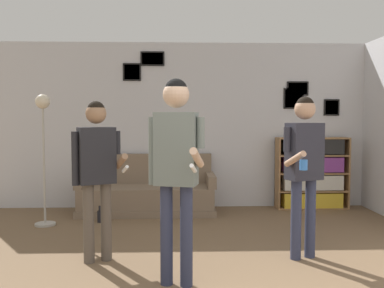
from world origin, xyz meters
name	(u,v)px	position (x,y,z in m)	size (l,w,h in m)	color
wall_back	(204,125)	(0.01, 4.69, 1.36)	(7.73, 0.08, 2.70)	silver
couch	(147,194)	(-0.91, 4.27, 0.29)	(2.10, 0.80, 0.89)	#7A6651
bookshelf	(312,173)	(1.76, 4.47, 0.58)	(1.16, 0.30, 1.16)	olive
floor_lamp	(43,136)	(-2.26, 3.50, 1.23)	(0.28, 0.28, 1.79)	#ADA89E
person_player_foreground_left	(97,164)	(-1.26, 1.98, 1.01)	(0.58, 0.39, 1.65)	brown
person_player_foreground_center	(176,157)	(-0.45, 1.32, 1.13)	(0.49, 0.55, 1.81)	#2D334C
person_watcher_holding_cup	(304,159)	(0.88, 2.00, 1.05)	(0.47, 0.53, 1.70)	#2D334C
bottle_on_floor	(100,216)	(-1.53, 3.63, 0.09)	(0.07, 0.07, 0.24)	black
drinking_cup	(300,134)	(1.54, 4.47, 1.22)	(0.08, 0.08, 0.11)	blue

